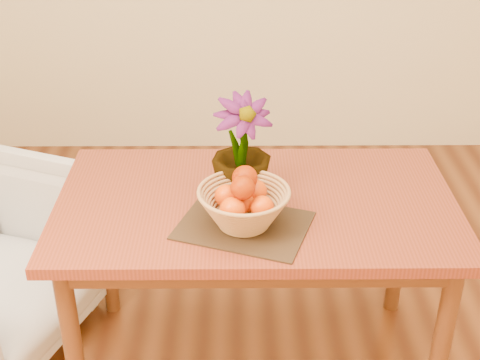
{
  "coord_description": "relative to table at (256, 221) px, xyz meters",
  "views": [
    {
      "loc": [
        -0.07,
        -1.7,
        1.95
      ],
      "look_at": [
        -0.06,
        0.16,
        0.91
      ],
      "focal_mm": 50.0,
      "sensor_mm": 36.0,
      "label": 1
    }
  ],
  "objects": [
    {
      "name": "placemat",
      "position": [
        -0.05,
        -0.17,
        0.09
      ],
      "size": [
        0.49,
        0.43,
        0.01
      ],
      "primitive_type": "cube",
      "rotation": [
        0.0,
        0.0,
        -0.34
      ],
      "color": "#352313",
      "rests_on": "table"
    },
    {
      "name": "wicker_basket",
      "position": [
        -0.05,
        -0.17,
        0.15
      ],
      "size": [
        0.3,
        0.3,
        0.12
      ],
      "color": "#B87C4C",
      "rests_on": "placemat"
    },
    {
      "name": "orange_pile",
      "position": [
        -0.05,
        -0.17,
        0.22
      ],
      "size": [
        0.19,
        0.2,
        0.15
      ],
      "rotation": [
        0.0,
        0.0,
        0.4
      ],
      "color": "#EA5803",
      "rests_on": "wicker_basket"
    },
    {
      "name": "potted_plant",
      "position": [
        -0.05,
        0.03,
        0.27
      ],
      "size": [
        0.26,
        0.26,
        0.37
      ],
      "primitive_type": "imported",
      "rotation": [
        0.0,
        0.0,
        0.29
      ],
      "color": "#1B4C15",
      "rests_on": "table"
    },
    {
      "name": "table",
      "position": [
        0.0,
        0.0,
        0.0
      ],
      "size": [
        1.4,
        0.8,
        0.75
      ],
      "color": "maroon",
      "rests_on": "floor"
    }
  ]
}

